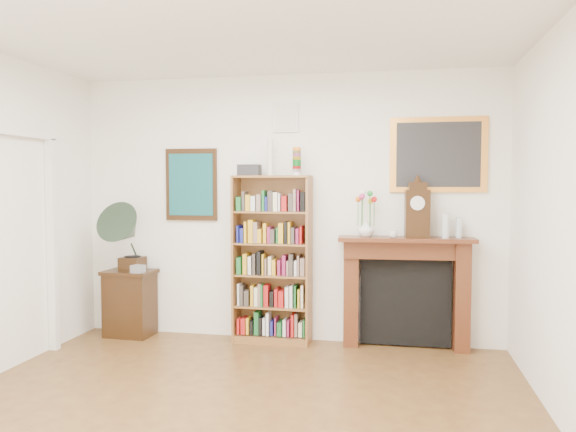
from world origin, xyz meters
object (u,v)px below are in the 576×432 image
object	(u,v)px
bookshelf	(272,250)
flower_vase	(366,228)
bottle_right	(459,228)
side_cabinet	(130,303)
cd_stack	(138,269)
teacup	(393,234)
fireplace	(405,283)
mantel_clock	(417,211)
gramophone	(126,232)
bottle_left	(445,226)

from	to	relation	value
bookshelf	flower_vase	size ratio (longest dim) A/B	12.01
bottle_right	side_cabinet	bearing A→B (deg)	-178.33
cd_stack	teacup	bearing A→B (deg)	2.32
fireplace	teacup	xyz separation A→B (m)	(-0.13, -0.13, 0.50)
mantel_clock	side_cabinet	bearing A→B (deg)	174.86
cd_stack	mantel_clock	world-z (taller)	mantel_clock
cd_stack	flower_vase	size ratio (longest dim) A/B	0.72
cd_stack	bottle_right	size ratio (longest dim) A/B	0.60
fireplace	flower_vase	bearing A→B (deg)	-173.73
side_cabinet	bottle_right	bearing A→B (deg)	4.34
side_cabinet	gramophone	xyz separation A→B (m)	(0.01, -0.08, 0.78)
teacup	gramophone	bearing A→B (deg)	-178.72
bottle_left	side_cabinet	bearing A→B (deg)	-179.22
cd_stack	mantel_clock	distance (m)	2.96
flower_vase	cd_stack	bearing A→B (deg)	-175.86
flower_vase	bottle_right	size ratio (longest dim) A/B	0.84
gramophone	bottle_left	bearing A→B (deg)	5.71
bookshelf	gramophone	bearing A→B (deg)	-173.54
fireplace	bottle_right	xyz separation A→B (m)	(0.51, -0.01, 0.57)
cd_stack	teacup	world-z (taller)	teacup
fireplace	mantel_clock	size ratio (longest dim) A/B	2.47
fireplace	cd_stack	size ratio (longest dim) A/B	11.27
bottle_left	bottle_right	xyz separation A→B (m)	(0.13, 0.05, -0.02)
gramophone	flower_vase	distance (m)	2.54
bookshelf	side_cabinet	size ratio (longest dim) A/B	2.80
flower_vase	bottle_right	xyz separation A→B (m)	(0.91, 0.05, 0.02)
bottle_right	bookshelf	bearing A→B (deg)	-178.38
fireplace	gramophone	xyz separation A→B (m)	(-2.93, -0.19, 0.48)
fireplace	teacup	world-z (taller)	teacup
teacup	bottle_right	distance (m)	0.65
cd_stack	bottle_right	world-z (taller)	bottle_right
bottle_left	cd_stack	bearing A→B (deg)	-176.88
fireplace	mantel_clock	distance (m)	0.74
cd_stack	bottle_right	distance (m)	3.33
bookshelf	bottle_right	size ratio (longest dim) A/B	10.05
flower_vase	teacup	bearing A→B (deg)	-13.59
fireplace	bottle_left	bearing A→B (deg)	-13.29
fireplace	mantel_clock	world-z (taller)	mantel_clock
bookshelf	bottle_left	bearing A→B (deg)	1.70
bottle_right	fireplace	bearing A→B (deg)	178.67
teacup	flower_vase	bearing A→B (deg)	166.41
bookshelf	fireplace	xyz separation A→B (m)	(1.36, 0.06, -0.31)
side_cabinet	gramophone	bearing A→B (deg)	-78.21
mantel_clock	bottle_right	size ratio (longest dim) A/B	2.74
bottle_right	teacup	bearing A→B (deg)	-169.36
bottle_right	flower_vase	bearing A→B (deg)	-176.57
gramophone	bottle_right	xyz separation A→B (m)	(3.44, 0.18, 0.09)
gramophone	bottle_right	bearing A→B (deg)	6.54
mantel_clock	teacup	world-z (taller)	mantel_clock
mantel_clock	gramophone	bearing A→B (deg)	176.40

